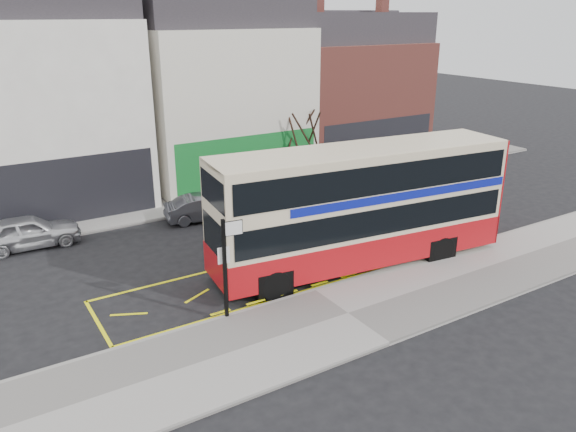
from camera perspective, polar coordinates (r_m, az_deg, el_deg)
ground at (r=20.20m, az=2.11°, el=-7.41°), size 120.00×120.00×0.00m
pavement at (r=18.54m, az=6.12°, el=-9.95°), size 40.00×4.00×0.15m
kerb at (r=19.89m, az=2.71°, el=-7.64°), size 40.00×0.15×0.15m
far_pavement at (r=29.23m, az=-9.94°, el=1.31°), size 50.00×3.00×0.15m
road_markings at (r=21.40m, az=-0.28°, el=-5.73°), size 14.00×3.40×0.01m
terrace_left at (r=30.45m, az=-23.29°, el=10.92°), size 8.00×8.01×11.80m
terrace_green_shop at (r=33.05m, az=-7.41°, el=12.50°), size 9.00×8.01×11.30m
terrace_right at (r=37.70m, az=5.45°, el=12.72°), size 9.00×8.01×10.30m
double_decker_bus at (r=21.37m, az=7.48°, el=1.12°), size 11.85×3.96×4.64m
bus_stop_post at (r=17.48m, az=-6.27°, el=-4.42°), size 0.81×0.21×3.29m
car_silver at (r=25.72m, az=-24.90°, el=-1.47°), size 4.16×1.80×1.40m
car_grey at (r=26.76m, az=-8.43°, el=0.85°), size 3.91×1.92×1.23m
car_white at (r=32.23m, az=9.29°, el=4.11°), size 4.54×2.77×1.23m
street_tree_right at (r=30.94m, az=1.59°, el=9.60°), size 2.52×2.52×5.45m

